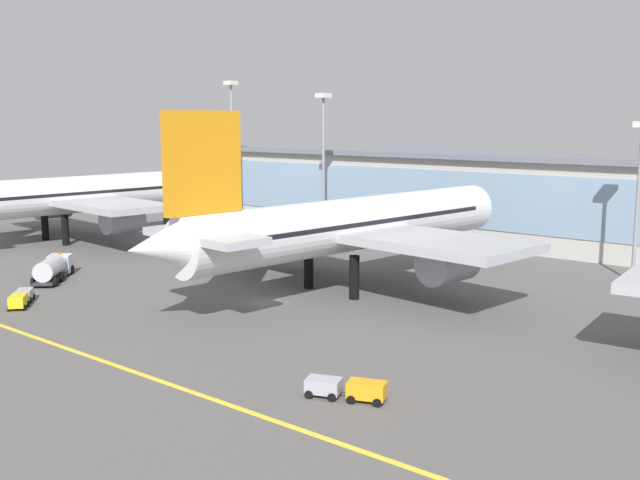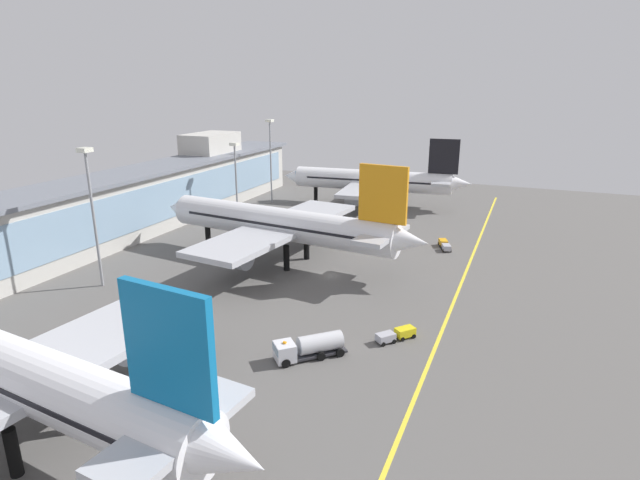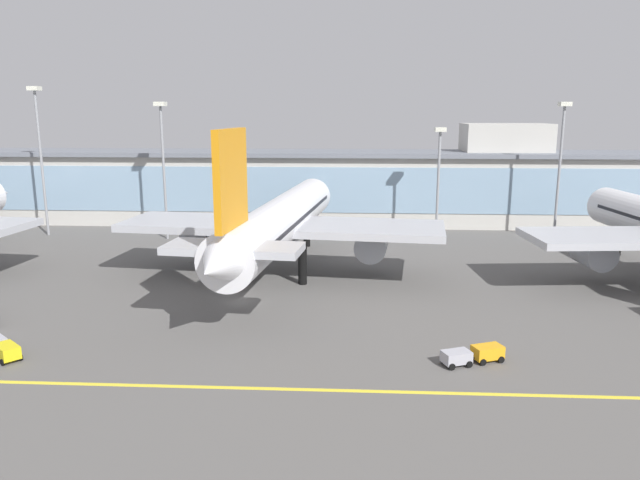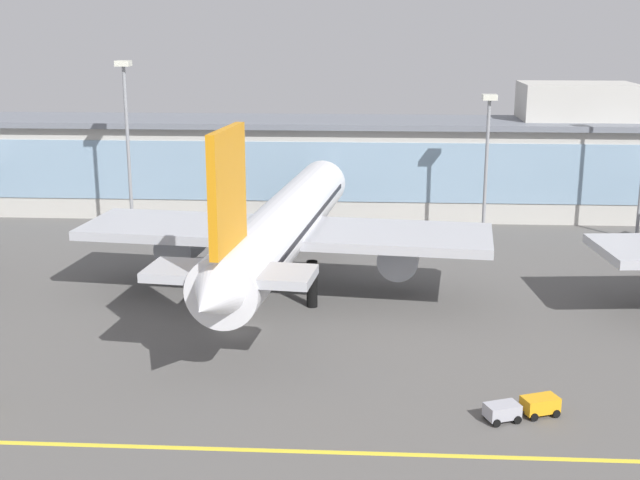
# 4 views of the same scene
# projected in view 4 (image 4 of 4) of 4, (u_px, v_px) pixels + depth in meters

# --- Properties ---
(ground_plane) EXTENTS (193.79, 193.79, 0.00)m
(ground_plane) POSITION_uv_depth(u_px,v_px,m) (239.00, 331.00, 77.68)
(ground_plane) COLOR #5B5956
(taxiway_centreline_stripe) EXTENTS (155.03, 0.50, 0.01)m
(taxiway_centreline_stripe) POSITION_uv_depth(u_px,v_px,m) (189.00, 448.00, 56.43)
(taxiway_centreline_stripe) COLOR yellow
(taxiway_centreline_stripe) RESTS_ON ground
(terminal_building) EXTENTS (141.42, 14.00, 19.10)m
(terminal_building) POSITION_uv_depth(u_px,v_px,m) (300.00, 163.00, 123.89)
(terminal_building) COLOR beige
(terminal_building) RESTS_ON ground
(airliner_near_right) EXTENTS (43.15, 56.38, 19.86)m
(airliner_near_right) POSITION_uv_depth(u_px,v_px,m) (284.00, 227.00, 86.28)
(airliner_near_right) COLOR black
(airliner_near_right) RESTS_ON ground
(service_truck_far) EXTENTS (5.76, 3.55, 1.40)m
(service_truck_far) POSITION_uv_depth(u_px,v_px,m) (523.00, 407.00, 60.60)
(service_truck_far) COLOR black
(service_truck_far) RESTS_ON ground
(apron_light_mast_west) EXTENTS (1.80, 1.80, 18.83)m
(apron_light_mast_west) POSITION_uv_depth(u_px,v_px,m) (487.00, 143.00, 106.69)
(apron_light_mast_west) COLOR gray
(apron_light_mast_west) RESTS_ON ground
(apron_light_mast_centre) EXTENTS (1.80, 1.80, 22.93)m
(apron_light_mast_centre) POSITION_uv_depth(u_px,v_px,m) (127.00, 123.00, 107.14)
(apron_light_mast_centre) COLOR gray
(apron_light_mast_centre) RESTS_ON ground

